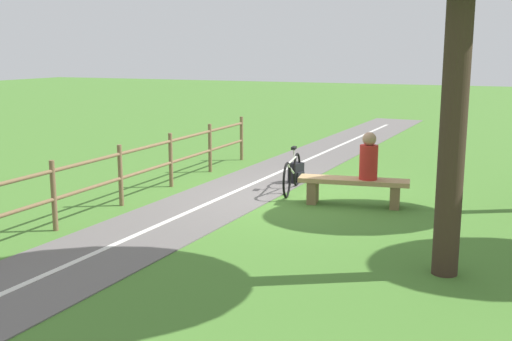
% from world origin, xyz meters
% --- Properties ---
extents(ground_plane, '(80.00, 80.00, 0.00)m').
position_xyz_m(ground_plane, '(0.00, 0.00, 0.00)').
color(ground_plane, '#477A2D').
extents(paved_path, '(3.13, 36.04, 0.02)m').
position_xyz_m(paved_path, '(1.30, 4.00, 0.01)').
color(paved_path, '#66605E').
rests_on(paved_path, ground_plane).
extents(path_centre_line, '(1.27, 31.98, 0.00)m').
position_xyz_m(path_centre_line, '(1.30, 4.00, 0.02)').
color(path_centre_line, silver).
rests_on(path_centre_line, paved_path).
extents(bench, '(1.95, 0.71, 0.48)m').
position_xyz_m(bench, '(-1.17, 0.08, 0.33)').
color(bench, '#A88456').
rests_on(bench, ground_plane).
extents(person_seated, '(0.36, 0.36, 0.82)m').
position_xyz_m(person_seated, '(-1.41, 0.04, 0.85)').
color(person_seated, '#B2231E').
rests_on(person_seated, bench).
extents(bicycle, '(0.34, 1.71, 0.85)m').
position_xyz_m(bicycle, '(0.18, -0.50, 0.36)').
color(bicycle, black).
rests_on(bicycle, ground_plane).
extents(backpack, '(0.31, 0.34, 0.42)m').
position_xyz_m(backpack, '(0.37, -1.26, 0.21)').
color(backpack, black).
rests_on(backpack, ground_plane).
extents(fence_roadside, '(0.09, 8.41, 1.07)m').
position_xyz_m(fence_roadside, '(2.54, 0.88, 0.63)').
color(fence_roadside, brown).
rests_on(fence_roadside, ground_plane).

